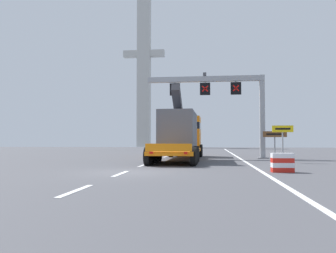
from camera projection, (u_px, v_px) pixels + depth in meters
ground at (130, 172)px, 16.26m from camera, size 112.00×112.00×0.00m
lane_markings at (172, 154)px, 36.46m from camera, size 0.20×55.24×0.01m
edge_line_right at (241, 159)px, 27.43m from camera, size 0.20×63.00×0.01m
overhead_lane_gantry at (223, 93)px, 29.17m from camera, size 10.07×0.90×7.23m
heavy_haul_truck_orange at (182, 134)px, 27.63m from camera, size 3.15×14.09×5.30m
exit_sign_yellow at (283, 135)px, 23.44m from camera, size 1.40×0.15×2.50m
tourist_info_sign_brown at (275, 138)px, 26.20m from camera, size 1.76×0.15×2.18m
crash_barrier_striped at (282, 163)px, 16.34m from camera, size 1.02×0.55×0.90m
bridge_pylon_distant at (144, 70)px, 75.76m from camera, size 9.00×2.00×32.91m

